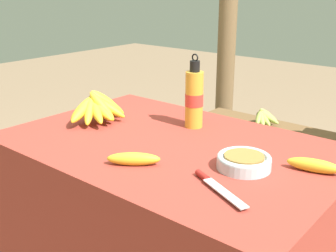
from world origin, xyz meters
The scene contains 9 objects.
market_counter centered at (0.00, 0.00, 0.39)m, with size 1.23×0.82×0.78m.
banana_bunch_ripe centered at (-0.39, 0.00, 0.85)m, with size 0.18×0.31×0.14m.
serving_bowl centered at (0.32, -0.03, 0.81)m, with size 0.17×0.17×0.04m.
water_bottle centered at (-0.05, 0.20, 0.90)m, with size 0.07×0.07×0.30m.
loose_banana_front centered at (0.03, -0.23, 0.80)m, with size 0.16×0.14×0.04m.
loose_banana_side centered at (0.50, 0.09, 0.80)m, with size 0.17×0.08×0.04m.
knife centered at (0.32, -0.19, 0.79)m, with size 0.23×0.12×0.02m.
banana_bunch_green centered at (-0.29, 1.33, 0.50)m, with size 0.17×0.25×0.12m.
support_post_near centered at (-0.85, 1.73, 1.13)m, with size 0.14×0.14×2.26m.
Camera 1 is at (0.91, -1.11, 1.34)m, focal length 45.00 mm.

